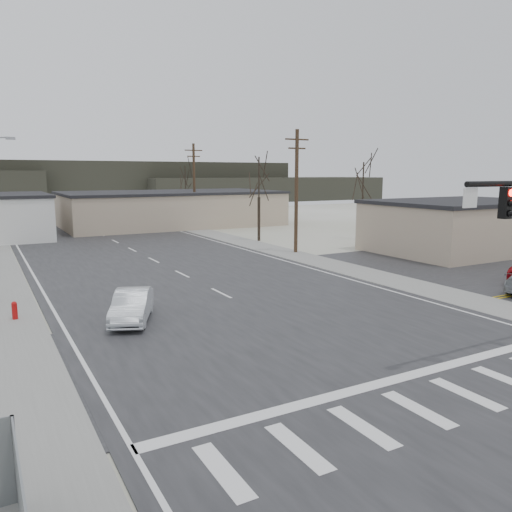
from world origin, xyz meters
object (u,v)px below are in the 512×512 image
at_px(sedan_crossing, 132,306).
at_px(car_far_b, 66,219).
at_px(fire_hydrant, 15,310).
at_px(car_far_a, 149,219).

xyz_separation_m(sedan_crossing, car_far_b, (4.02, 45.85, 0.02)).
xyz_separation_m(fire_hydrant, car_far_b, (8.57, 43.07, 0.31)).
distance_m(sedan_crossing, car_far_a, 42.19).
height_order(car_far_a, car_far_b, car_far_a).
relative_size(fire_hydrant, car_far_b, 0.21).
bearing_deg(fire_hydrant, sedan_crossing, -31.47).
bearing_deg(car_far_a, fire_hydrant, 62.95).
bearing_deg(sedan_crossing, car_far_a, 95.26).
relative_size(car_far_a, car_far_b, 1.27).
distance_m(sedan_crossing, car_far_b, 46.03).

